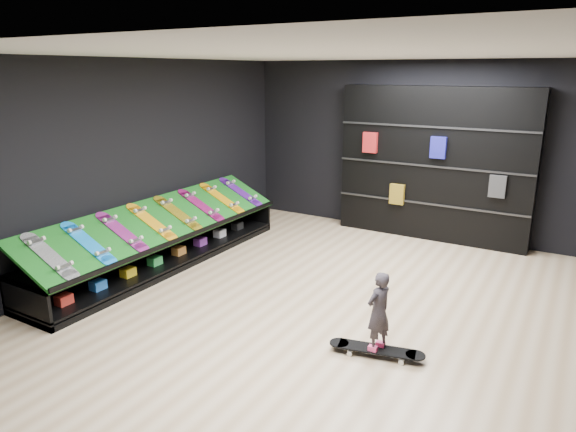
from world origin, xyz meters
The scene contains 18 objects.
floor centered at (0.00, 0.00, 0.00)m, with size 6.00×7.00×0.01m, color #D0B58D.
ceiling centered at (0.00, 0.00, 3.00)m, with size 6.00×7.00×0.01m, color white.
wall_back centered at (0.00, 3.50, 1.50)m, with size 6.00×0.02×3.00m, color black.
wall_front centered at (0.00, -3.50, 1.50)m, with size 6.00×0.02×3.00m, color black.
wall_left centered at (-3.00, 0.00, 1.50)m, with size 0.02×7.00×3.00m, color black.
display_rack centered at (-2.55, 0.00, 0.25)m, with size 0.90×4.50×0.50m, color black, non-canonical shape.
turf_ramp centered at (-2.50, 0.00, 0.71)m, with size 1.00×4.50×0.04m, color #0D5511.
back_shelving centered at (0.52, 3.32, 1.29)m, with size 3.22×0.38×2.58m, color black.
floor_skateboard centered at (1.17, -0.83, 0.04)m, with size 0.98×0.22×0.09m, color black, non-canonical shape.
child centered at (1.17, -0.83, 0.34)m, with size 0.19×0.13×0.50m, color black.
display_board_0 centered at (-2.49, -1.90, 0.74)m, with size 0.98×0.22×0.09m, color black, non-canonical shape.
display_board_1 centered at (-2.49, -1.36, 0.74)m, with size 0.98×0.22×0.09m, color blue, non-canonical shape.
display_board_2 centered at (-2.49, -0.81, 0.74)m, with size 0.98×0.22×0.09m, color #2626BF, non-canonical shape.
display_board_3 centered at (-2.49, -0.27, 0.74)m, with size 0.98×0.22×0.09m, color orange, non-canonical shape.
display_board_4 centered at (-2.49, 0.27, 0.74)m, with size 0.98×0.22×0.09m, color yellow, non-canonical shape.
display_board_5 centered at (-2.49, 0.81, 0.74)m, with size 0.98×0.22×0.09m, color #E5198C, non-canonical shape.
display_board_6 centered at (-2.49, 1.36, 0.74)m, with size 0.98×0.22×0.09m, color yellow, non-canonical shape.
display_board_7 centered at (-2.49, 1.90, 0.74)m, with size 0.98×0.22×0.09m, color purple, non-canonical shape.
Camera 1 is at (2.77, -5.31, 2.83)m, focal length 32.00 mm.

